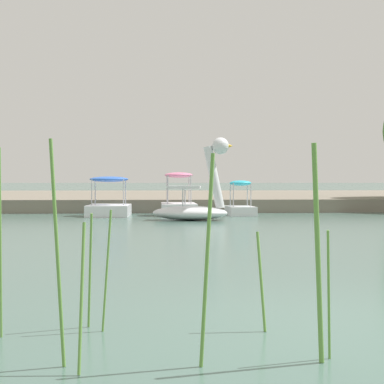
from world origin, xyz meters
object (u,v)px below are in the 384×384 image
(pedal_boat_blue, at_px, (109,204))
(pedal_boat_pink, at_px, (179,203))
(pedal_boat_cyan, at_px, (240,205))
(swan_boat, at_px, (195,202))

(pedal_boat_blue, bearing_deg, pedal_boat_pink, 4.28)
(pedal_boat_cyan, relative_size, pedal_boat_pink, 0.75)
(pedal_boat_pink, distance_m, pedal_boat_blue, 2.56)
(swan_boat, height_order, pedal_boat_blue, swan_boat)
(pedal_boat_blue, bearing_deg, pedal_boat_cyan, 3.41)
(pedal_boat_cyan, height_order, pedal_boat_blue, pedal_boat_blue)
(swan_boat, distance_m, pedal_boat_pink, 2.83)
(swan_boat, relative_size, pedal_boat_cyan, 1.56)
(pedal_boat_cyan, xyz_separation_m, pedal_boat_pink, (-2.32, -0.10, 0.08))
(pedal_boat_blue, bearing_deg, swan_boat, -41.08)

